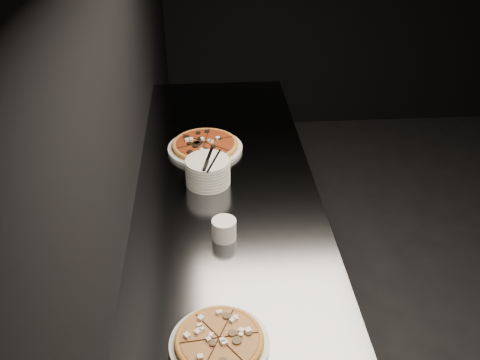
{
  "coord_description": "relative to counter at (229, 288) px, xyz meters",
  "views": [
    {
      "loc": [
        -2.21,
        -1.72,
        2.13
      ],
      "look_at": [
        -2.08,
        0.03,
        1.0
      ],
      "focal_mm": 40.0,
      "sensor_mm": 36.0,
      "label": 1
    }
  ],
  "objects": [
    {
      "name": "pizza_tomato",
      "position": [
        -0.08,
        0.43,
        0.48
      ],
      "size": [
        0.39,
        0.39,
        0.04
      ],
      "rotation": [
        0.0,
        0.0,
        0.35
      ],
      "color": "silver",
      "rests_on": "counter"
    },
    {
      "name": "plate_stack",
      "position": [
        -0.07,
        0.15,
        0.51
      ],
      "size": [
        0.18,
        0.18,
        0.11
      ],
      "color": "silver",
      "rests_on": "counter"
    },
    {
      "name": "ramekin",
      "position": [
        -0.02,
        -0.22,
        0.5
      ],
      "size": [
        0.09,
        0.09,
        0.08
      ],
      "color": "silver",
      "rests_on": "counter"
    },
    {
      "name": "pizza_mushroom",
      "position": [
        -0.06,
        -0.7,
        0.48
      ],
      "size": [
        0.28,
        0.28,
        0.03
      ],
      "rotation": [
        0.0,
        0.0,
        0.1
      ],
      "color": "silver",
      "rests_on": "counter"
    },
    {
      "name": "counter",
      "position": [
        0.0,
        0.0,
        0.0
      ],
      "size": [
        0.74,
        2.44,
        0.92
      ],
      "color": "#5D5F64",
      "rests_on": "floor"
    },
    {
      "name": "cutlery",
      "position": [
        -0.07,
        0.14,
        0.57
      ],
      "size": [
        0.1,
        0.19,
        0.01
      ],
      "rotation": [
        0.0,
        0.0,
        -0.22
      ],
      "color": "#B6B9BE",
      "rests_on": "plate_stack"
    },
    {
      "name": "wall_left",
      "position": [
        -0.37,
        0.0,
        0.94
      ],
      "size": [
        0.02,
        5.0,
        2.8
      ],
      "primitive_type": "cube",
      "color": "black",
      "rests_on": "floor"
    }
  ]
}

